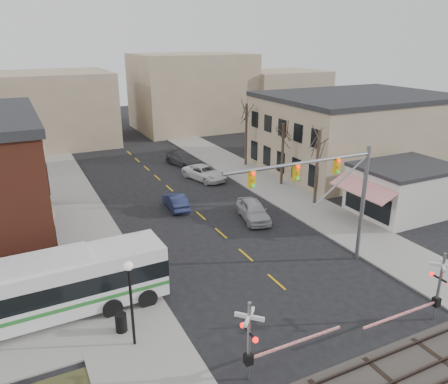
# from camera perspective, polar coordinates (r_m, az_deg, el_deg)

# --- Properties ---
(ground) EXTENTS (160.00, 160.00, 0.00)m
(ground) POSITION_cam_1_polar(r_m,az_deg,el_deg) (26.67, 9.25, -13.54)
(ground) COLOR black
(ground) RESTS_ON ground
(sidewalk_west) EXTENTS (5.00, 60.00, 0.12)m
(sidewalk_west) POSITION_cam_1_polar(r_m,az_deg,el_deg) (40.77, -18.87, -2.22)
(sidewalk_west) COLOR gray
(sidewalk_west) RESTS_ON ground
(sidewalk_east) EXTENTS (5.00, 60.00, 0.12)m
(sidewalk_east) POSITION_cam_1_polar(r_m,az_deg,el_deg) (46.62, 4.78, 1.50)
(sidewalk_east) COLOR gray
(sidewalk_east) RESTS_ON ground
(tan_building) EXTENTS (20.30, 15.30, 8.50)m
(tan_building) POSITION_cam_1_polar(r_m,az_deg,el_deg) (52.91, 16.74, 7.63)
(tan_building) COLOR gray
(tan_building) RESTS_ON ground
(awning_shop) EXTENTS (9.74, 6.20, 4.30)m
(awning_shop) POSITION_cam_1_polar(r_m,az_deg,el_deg) (40.48, 22.39, 0.36)
(awning_shop) COLOR beige
(awning_shop) RESTS_ON ground
(tree_east_a) EXTENTS (0.28, 0.28, 6.75)m
(tree_east_a) POSITION_cam_1_polar(r_m,az_deg,el_deg) (39.87, 12.04, 3.17)
(tree_east_a) COLOR #382B21
(tree_east_a) RESTS_ON sidewalk_east
(tree_east_b) EXTENTS (0.28, 0.28, 6.30)m
(tree_east_b) POSITION_cam_1_polar(r_m,az_deg,el_deg) (44.77, 7.64, 4.92)
(tree_east_b) COLOR #382B21
(tree_east_b) RESTS_ON sidewalk_east
(tree_east_c) EXTENTS (0.28, 0.28, 7.20)m
(tree_east_c) POSITION_cam_1_polar(r_m,az_deg,el_deg) (51.41, 2.90, 7.48)
(tree_east_c) COLOR #382B21
(tree_east_c) RESTS_ON sidewalk_east
(transit_bus) EXTENTS (13.38, 3.34, 3.42)m
(transit_bus) POSITION_cam_1_polar(r_m,az_deg,el_deg) (25.45, -22.81, -11.63)
(transit_bus) COLOR silver
(transit_bus) RESTS_ON ground
(traffic_signal_mast) EXTENTS (10.45, 0.30, 8.00)m
(traffic_signal_mast) POSITION_cam_1_polar(r_m,az_deg,el_deg) (27.89, 13.74, 0.83)
(traffic_signal_mast) COLOR gray
(traffic_signal_mast) RESTS_ON ground
(rr_crossing_west) EXTENTS (5.60, 1.36, 4.00)m
(rr_crossing_west) POSITION_cam_1_polar(r_m,az_deg,el_deg) (20.19, 4.37, -18.70)
(rr_crossing_west) COLOR gray
(rr_crossing_west) RESTS_ON ground
(rr_crossing_east) EXTENTS (5.60, 1.36, 4.00)m
(rr_crossing_east) POSITION_cam_1_polar(r_m,az_deg,el_deg) (25.87, 25.66, -11.43)
(rr_crossing_east) COLOR gray
(rr_crossing_east) RESTS_ON ground
(street_lamp) EXTENTS (0.44, 0.44, 4.57)m
(street_lamp) POSITION_cam_1_polar(r_m,az_deg,el_deg) (21.48, -12.17, -12.01)
(street_lamp) COLOR black
(street_lamp) RESTS_ON sidewalk_west
(trash_bin) EXTENTS (0.60, 0.60, 1.00)m
(trash_bin) POSITION_cam_1_polar(r_m,az_deg,el_deg) (23.99, -13.29, -16.26)
(trash_bin) COLOR black
(trash_bin) RESTS_ON sidewalk_west
(car_a) EXTENTS (2.93, 5.13, 1.64)m
(car_a) POSITION_cam_1_polar(r_m,az_deg,el_deg) (36.53, 3.85, -2.40)
(car_a) COLOR #A9A8AD
(car_a) RESTS_ON ground
(car_b) EXTENTS (1.74, 4.26, 1.38)m
(car_b) POSITION_cam_1_polar(r_m,az_deg,el_deg) (39.05, -6.33, -1.21)
(car_b) COLOR #1A2143
(car_b) RESTS_ON ground
(car_c) EXTENTS (3.93, 5.90, 1.50)m
(car_c) POSITION_cam_1_polar(r_m,az_deg,el_deg) (46.82, -2.54, 2.52)
(car_c) COLOR silver
(car_c) RESTS_ON ground
(car_d) EXTENTS (3.49, 5.54, 1.50)m
(car_d) POSITION_cam_1_polar(r_m,az_deg,el_deg) (52.33, -5.36, 4.29)
(car_d) COLOR #3D3D42
(car_d) RESTS_ON ground
(pedestrian_near) EXTENTS (0.55, 0.71, 1.74)m
(pedestrian_near) POSITION_cam_1_polar(r_m,az_deg,el_deg) (25.61, -14.31, -12.84)
(pedestrian_near) COLOR #534342
(pedestrian_near) RESTS_ON sidewalk_west
(pedestrian_far) EXTENTS (0.98, 1.07, 1.78)m
(pedestrian_far) POSITION_cam_1_polar(r_m,az_deg,el_deg) (29.04, -18.52, -9.13)
(pedestrian_far) COLOR #2E3650
(pedestrian_far) RESTS_ON sidewalk_west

